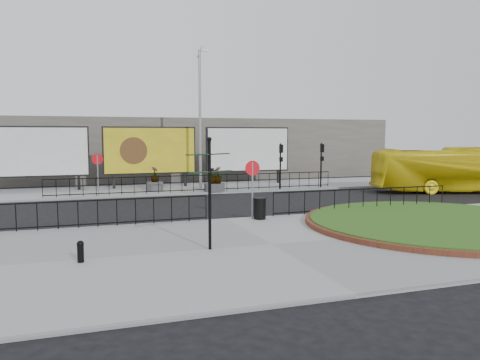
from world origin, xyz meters
name	(u,v)px	position (x,y,z in m)	size (l,w,h in m)	color
ground	(227,221)	(0.00, 0.00, 0.00)	(90.00, 90.00, 0.00)	black
pavement_near	(272,246)	(0.00, -5.00, 0.06)	(30.00, 10.00, 0.12)	gray
pavement_far	(175,189)	(0.00, 12.00, 0.06)	(44.00, 6.00, 0.12)	gray
brick_edge	(437,222)	(7.50, -4.00, 0.21)	(10.40, 10.40, 0.18)	brown
grass_lawn	(437,222)	(7.50, -4.00, 0.23)	(10.00, 10.00, 0.22)	#295316
railing_near_left	(78,214)	(-6.00, -0.30, 0.67)	(10.00, 0.10, 1.10)	black
railing_near_right	(363,200)	(6.50, -0.30, 0.67)	(9.00, 0.10, 1.10)	black
railing_far	(199,183)	(1.00, 9.30, 0.67)	(18.00, 0.10, 1.10)	black
speed_sign_far	(98,165)	(-5.00, 9.40, 1.92)	(0.64, 0.07, 2.47)	gray
speed_sign_near	(252,177)	(1.00, -0.40, 1.92)	(0.64, 0.07, 2.47)	gray
billboard_left	(37,152)	(-8.50, 12.97, 2.60)	(6.20, 0.31, 4.10)	black
billboard_mid	(150,151)	(-1.50, 12.97, 2.60)	(6.20, 0.31, 4.10)	black
billboard_right	(248,150)	(5.50, 12.97, 2.60)	(6.20, 0.31, 4.10)	black
lamp_post	(200,117)	(1.51, 11.00, 4.83)	(0.74, 0.18, 9.23)	gray
signal_pole_a	(281,159)	(6.50, 9.34, 2.10)	(0.22, 0.26, 3.00)	black
signal_pole_b	(322,158)	(9.50, 9.34, 2.10)	(0.22, 0.26, 3.00)	black
building_backdrop	(154,148)	(0.00, 22.00, 2.50)	(40.00, 10.00, 5.00)	#6B655D
fingerpost_sign	(210,182)	(-2.07, -5.01, 2.22)	(1.58, 0.87, 3.49)	black
bollard	(80,250)	(-5.88, -5.31, 0.46)	(0.20, 0.20, 0.62)	black
litter_bin	(260,208)	(1.26, -0.60, 0.58)	(0.55, 0.55, 0.91)	black
bus	(455,170)	(16.73, 5.03, 1.43)	(2.41, 10.30, 2.87)	yellow
planter_a	(155,183)	(-1.50, 11.00, 0.63)	(1.06, 1.06, 1.52)	#4C4C4F
planter_b	(212,182)	(1.84, 9.40, 0.70)	(0.95, 0.95, 1.52)	#4C4C4F
planter_c	(217,182)	(2.20, 9.40, 0.73)	(0.94, 0.94, 1.57)	#4C4C4F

